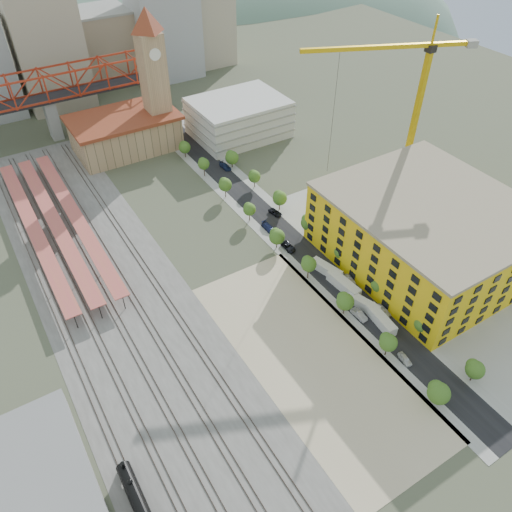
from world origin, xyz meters
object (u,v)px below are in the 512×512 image
tower_crane (410,90)px  construction_building (427,232)px  site_trailer_a (381,320)px  site_trailer_b (363,304)px  site_trailer_c (343,285)px  site_trailer_d (326,269)px  clock_tower (152,67)px  car_0 (405,359)px

tower_crane → construction_building: bearing=-120.6°
site_trailer_a → site_trailer_b: bearing=96.2°
site_trailer_c → construction_building: bearing=-8.2°
tower_crane → site_trailer_d: tower_crane is taller
tower_crane → clock_tower: bearing=127.6°
tower_crane → site_trailer_a: (-44.67, -43.82, -31.77)m
car_0 → site_trailer_d: bearing=93.9°
site_trailer_a → site_trailer_b: (0.00, 6.41, -0.12)m
clock_tower → site_trailer_a: 115.81m
clock_tower → site_trailer_b: 109.65m
clock_tower → tower_crane: bearing=-52.4°
site_trailer_d → site_trailer_b: bearing=-103.8°
clock_tower → site_trailer_a: size_ratio=5.41×
car_0 → site_trailer_a: bearing=84.3°
car_0 → tower_crane: bearing=58.3°
clock_tower → site_trailer_b: (8.00, -105.84, -27.50)m
clock_tower → car_0: 126.85m
site_trailer_a → car_0: site_trailer_a is taller
tower_crane → site_trailer_b: size_ratio=6.15×
site_trailer_b → site_trailer_c: size_ratio=0.85×
clock_tower → site_trailer_d: size_ratio=5.60×
tower_crane → site_trailer_c: 62.28m
tower_crane → site_trailer_b: 66.42m
car_0 → clock_tower: bearing=101.4°
site_trailer_c → site_trailer_a: bearing=-94.0°
site_trailer_b → site_trailer_d: size_ratio=0.94×
site_trailer_d → car_0: size_ratio=2.30×
construction_building → site_trailer_b: 27.89m
tower_crane → car_0: size_ratio=13.26×
construction_building → site_trailer_a: construction_building is taller
site_trailer_a → site_trailer_c: 14.16m
site_trailer_b → car_0: site_trailer_b is taller
clock_tower → site_trailer_d: (8.00, -90.90, -27.43)m
tower_crane → site_trailer_d: 59.27m
construction_building → tower_crane: (18.67, 31.57, 23.68)m
tower_crane → site_trailer_c: tower_crane is taller
construction_building → site_trailer_a: (-26.00, -12.25, -8.09)m
clock_tower → tower_crane: (52.67, -68.43, 4.39)m
site_trailer_d → car_0: site_trailer_d is taller
site_trailer_b → site_trailer_c: 7.75m
construction_building → site_trailer_c: 27.27m
construction_building → car_0: 38.41m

